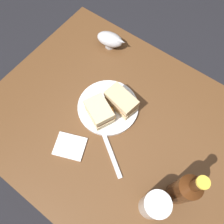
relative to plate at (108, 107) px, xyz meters
The scene contains 13 objects.
ground_plane 0.74m from the plate, 27.51° to the right, with size 6.00×6.00×0.00m, color black.
dining_table 0.38m from the plate, 27.51° to the right, with size 1.01×0.81×0.73m, color brown.
plate is the anchor object (origin of this frame).
sandwich_half_left 0.07m from the plate, 91.60° to the right, with size 0.13×0.11×0.07m.
sandwich_half_right 0.07m from the plate, 42.65° to the left, with size 0.13×0.09×0.07m.
potato_wedge_front 0.04m from the plate, 57.64° to the right, with size 0.04×0.02×0.02m, color #AD702D.
potato_wedge_middle 0.05m from the plate, 36.67° to the right, with size 0.04×0.02×0.02m, color #B77F33.
potato_wedge_back 0.04m from the plate, 32.13° to the right, with size 0.05×0.02×0.02m, color #AD702D.
pint_glass 0.40m from the plate, 32.14° to the right, with size 0.08×0.08×0.15m.
gravy_boat 0.31m from the plate, 125.13° to the left, with size 0.14×0.09×0.07m.
cider_bottle 0.41m from the plate, 17.76° to the right, with size 0.07×0.07×0.27m.
napkin 0.21m from the plate, 94.47° to the right, with size 0.11×0.09×0.01m, color white.
fork 0.19m from the plate, 49.30° to the right, with size 0.18×0.02×0.01m, color silver.
Camera 1 is at (0.19, -0.28, 1.56)m, focal length 37.13 mm.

